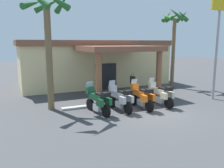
{
  "coord_description": "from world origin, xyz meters",
  "views": [
    {
      "loc": [
        -7.09,
        -10.15,
        3.75
      ],
      "look_at": [
        -1.3,
        2.79,
        1.2
      ],
      "focal_mm": 36.89,
      "sensor_mm": 36.0,
      "label": 1
    }
  ],
  "objects": [
    {
      "name": "curb_strip",
      "position": [
        -0.95,
        2.39,
        0.06
      ],
      "size": [
        7.29,
        0.36,
        0.12
      ],
      "primitive_type": "cube",
      "color": "#ADA89E",
      "rests_on": "ground_plane"
    },
    {
      "name": "motorcycle_orange",
      "position": [
        -0.29,
        0.86,
        0.7
      ],
      "size": [
        0.72,
        2.21,
        1.61
      ],
      "rotation": [
        0.0,
        0.0,
        1.61
      ],
      "color": "black",
      "rests_on": "ground_plane"
    },
    {
      "name": "motel_building",
      "position": [
        -0.02,
        9.54,
        2.03
      ],
      "size": [
        13.24,
        10.29,
        3.95
      ],
      "rotation": [
        0.0,
        0.0,
        0.01
      ],
      "color": "beige",
      "rests_on": "ground_plane"
    },
    {
      "name": "motorcycle_silver",
      "position": [
        -1.61,
        0.99,
        0.7
      ],
      "size": [
        0.79,
        2.21,
        1.61
      ],
      "rotation": [
        0.0,
        0.0,
        1.7
      ],
      "color": "black",
      "rests_on": "ground_plane"
    },
    {
      "name": "motorcycle_green",
      "position": [
        -2.93,
        0.99,
        0.7
      ],
      "size": [
        0.92,
        2.19,
        1.61
      ],
      "rotation": [
        0.0,
        0.0,
        1.79
      ],
      "color": "black",
      "rests_on": "ground_plane"
    },
    {
      "name": "palm_tree_roadside",
      "position": [
        -5.05,
        2.9,
        4.69
      ],
      "size": [
        2.56,
        2.67,
        6.68
      ],
      "color": "brown",
      "rests_on": "ground_plane"
    },
    {
      "name": "motorcycle_cream",
      "position": [
        1.03,
        0.92,
        0.7
      ],
      "size": [
        0.74,
        2.21,
        1.61
      ],
      "rotation": [
        0.0,
        0.0,
        1.67
      ],
      "color": "black",
      "rests_on": "ground_plane"
    },
    {
      "name": "pedestrian",
      "position": [
        0.86,
        4.03,
        0.94
      ],
      "size": [
        0.32,
        0.52,
        1.63
      ],
      "rotation": [
        0.0,
        0.0,
        0.2
      ],
      "color": "brown",
      "rests_on": "ground_plane"
    },
    {
      "name": "roadside_sign",
      "position": [
        5.32,
        0.9,
        4.59
      ],
      "size": [
        1.4,
        0.18,
        6.87
      ],
      "color": "#99999E",
      "rests_on": "ground_plane"
    },
    {
      "name": "ground_plane",
      "position": [
        0.0,
        0.0,
        0.0
      ],
      "size": [
        80.0,
        80.0,
        0.0
      ],
      "primitive_type": "plane",
      "color": "#424244"
    },
    {
      "name": "palm_tree_near_portico",
      "position": [
        5.57,
        5.55,
        4.93
      ],
      "size": [
        2.06,
        2.22,
        6.55
      ],
      "color": "brown",
      "rests_on": "ground_plane"
    }
  ]
}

